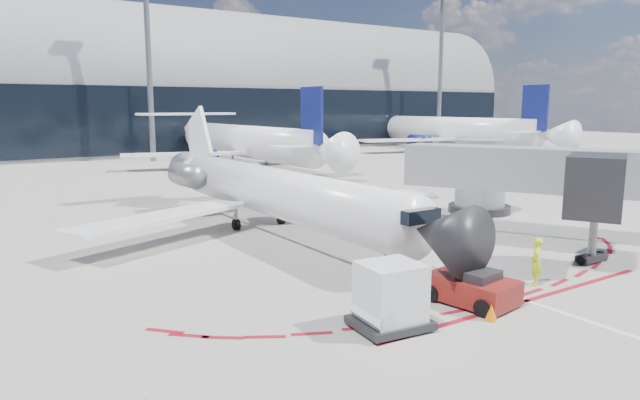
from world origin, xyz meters
TOP-DOWN VIEW (x-y plane):
  - ground at (0.00, 0.00)m, footprint 260.00×260.00m
  - apron_centerline at (0.00, 2.00)m, footprint 0.25×40.00m
  - apron_stop_bar at (0.00, -11.50)m, footprint 14.00×0.25m
  - terminal_building at (0.00, 64.97)m, footprint 150.00×24.15m
  - jet_bridge at (9.79, -3.01)m, footprint 10.03×15.20m
  - light_mast_centre at (5.00, 48.00)m, footprint 0.70×0.70m
  - light_mast_east at (55.00, 48.00)m, footprint 0.70×0.70m
  - regional_jet at (-2.17, 3.87)m, footprint 22.47×27.71m
  - pushback_tug at (-1.83, -10.53)m, footprint 2.46×4.91m
  - ramp_worker at (1.85, -10.48)m, footprint 0.83×0.77m
  - uld_container at (-5.80, -10.75)m, footprint 2.45×2.15m
  - safety_cone_right at (-2.59, -12.06)m, footprint 0.41×0.41m
  - bg_airliner_0 at (12.65, 37.07)m, footprint 33.76×35.75m
  - bg_airliner_1 at (49.66, 40.87)m, footprint 37.46×39.67m

SIDE VIEW (x-z plane):
  - ground at x=0.00m, z-range 0.00..0.00m
  - apron_centerline at x=0.00m, z-range 0.00..0.01m
  - apron_stop_bar at x=0.00m, z-range 0.00..0.01m
  - safety_cone_right at x=-2.59m, z-range 0.00..0.57m
  - pushback_tug at x=-1.83m, z-range -0.07..1.18m
  - ramp_worker at x=1.85m, z-range 0.00..1.90m
  - uld_container at x=-5.80m, z-range -0.01..2.11m
  - regional_jet at x=-2.17m, z-range -1.15..5.79m
  - jet_bridge at x=9.79m, z-range 0.56..5.46m
  - bg_airliner_0 at x=12.65m, z-range 0.00..10.92m
  - bg_airliner_1 at x=49.66m, z-range 0.00..12.12m
  - terminal_building at x=0.00m, z-range -3.48..20.52m
  - light_mast_centre at x=5.00m, z-range 0.00..25.00m
  - light_mast_east at x=55.00m, z-range 0.00..25.00m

